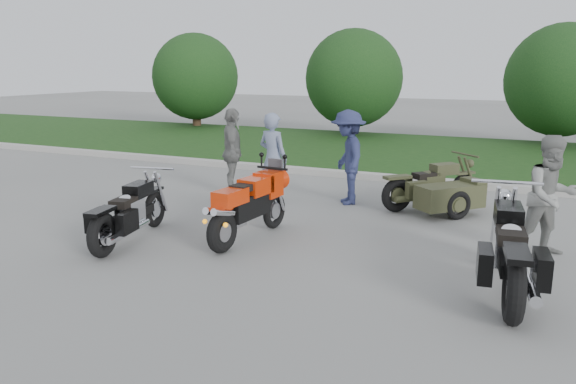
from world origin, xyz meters
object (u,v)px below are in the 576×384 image
at_px(sportbike_red, 248,204).
at_px(cruiser_right, 509,254).
at_px(cruiser_sidecar, 440,192).
at_px(person_grey, 551,196).
at_px(cruiser_left, 128,215).
at_px(person_denim, 348,157).
at_px(person_back, 232,152).
at_px(person_stripe, 273,158).

distance_m(sportbike_red, cruiser_right, 3.85).
xyz_separation_m(cruiser_sidecar, person_grey, (1.82, -1.73, 0.47)).
xyz_separation_m(cruiser_left, person_denim, (2.22, 3.80, 0.48)).
xyz_separation_m(person_grey, person_denim, (-3.61, 1.73, 0.06)).
height_order(cruiser_left, cruiser_right, cruiser_right).
bearing_deg(person_grey, cruiser_left, 165.59).
xyz_separation_m(cruiser_right, person_grey, (0.41, 1.78, 0.36)).
relative_size(sportbike_red, person_denim, 1.13).
distance_m(person_denim, person_back, 2.41).
height_order(cruiser_left, person_denim, person_denim).
bearing_deg(person_stripe, person_grey, -179.20).
distance_m(sportbike_red, cruiser_left, 1.84).
bearing_deg(person_back, cruiser_sidecar, -117.57).
bearing_deg(person_denim, person_back, -112.37).
xyz_separation_m(person_grey, person_back, (-6.00, 1.38, 0.05)).
distance_m(cruiser_left, person_stripe, 3.39).
distance_m(cruiser_sidecar, person_back, 4.23).
height_order(cruiser_left, person_stripe, person_stripe).
xyz_separation_m(person_denim, person_back, (-2.39, -0.34, -0.01)).
bearing_deg(sportbike_red, cruiser_right, -3.79).
distance_m(cruiser_left, person_back, 3.49).
bearing_deg(person_denim, sportbike_red, -42.19).
bearing_deg(person_denim, person_grey, 33.92).
height_order(sportbike_red, cruiser_sidecar, sportbike_red).
bearing_deg(person_back, person_stripe, -133.73).
height_order(sportbike_red, person_back, person_back).
bearing_deg(person_grey, person_stripe, 132.70).
bearing_deg(person_grey, cruiser_right, -136.87).
bearing_deg(cruiser_left, sportbike_red, 17.37).
distance_m(person_grey, person_back, 6.15).
distance_m(cruiser_left, cruiser_right, 5.43).
height_order(person_stripe, person_grey, person_stripe).
xyz_separation_m(sportbike_red, cruiser_left, (-1.61, -0.87, -0.14)).
height_order(person_stripe, person_denim, person_denim).
distance_m(sportbike_red, cruiser_sidecar, 3.80).
bearing_deg(cruiser_right, cruiser_sidecar, 103.76).
height_order(cruiser_sidecar, person_denim, person_denim).
relative_size(sportbike_red, person_stripe, 1.17).
bearing_deg(cruiser_right, cruiser_left, 174.99).
bearing_deg(cruiser_left, person_stripe, 64.11).
bearing_deg(cruiser_left, person_denim, 48.78).
xyz_separation_m(person_stripe, person_back, (-1.04, 0.21, 0.02)).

